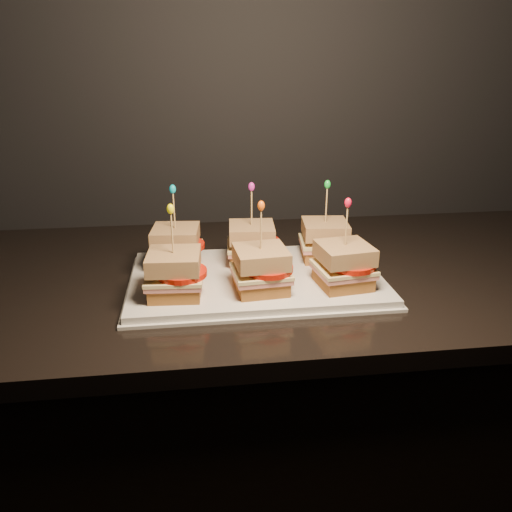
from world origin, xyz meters
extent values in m
cube|color=black|center=(0.00, 2.00, 1.35)|extent=(4.00, 0.04, 2.70)
cube|color=black|center=(-0.04, 1.68, 0.43)|extent=(2.43, 0.62, 0.85)
cube|color=black|center=(-0.04, 1.68, 0.87)|extent=(2.47, 0.66, 0.03)
cube|color=silver|center=(-0.27, 1.61, 0.89)|extent=(0.46, 0.28, 0.02)
cube|color=silver|center=(-0.27, 1.61, 0.89)|extent=(0.47, 0.30, 0.01)
cube|color=brown|center=(-0.42, 1.68, 0.91)|extent=(0.09, 0.09, 0.02)
cube|color=#C37268|center=(-0.42, 1.68, 0.93)|extent=(0.10, 0.10, 0.01)
cube|color=beige|center=(-0.42, 1.68, 0.94)|extent=(0.10, 0.10, 0.01)
cylinder|color=#BA1A0A|center=(-0.40, 1.67, 0.94)|extent=(0.08, 0.08, 0.01)
cube|color=brown|center=(-0.42, 1.68, 0.96)|extent=(0.09, 0.09, 0.03)
cylinder|color=tan|center=(-0.42, 1.68, 1.01)|extent=(0.00, 0.00, 0.09)
ellipsoid|color=#08A2B5|center=(-0.42, 1.68, 1.05)|extent=(0.01, 0.01, 0.02)
cube|color=brown|center=(-0.27, 1.68, 0.91)|extent=(0.09, 0.09, 0.02)
cube|color=#C37268|center=(-0.27, 1.68, 0.93)|extent=(0.10, 0.10, 0.01)
cube|color=beige|center=(-0.27, 1.68, 0.94)|extent=(0.10, 0.10, 0.01)
cylinder|color=#BA1A0A|center=(-0.26, 1.67, 0.94)|extent=(0.08, 0.08, 0.01)
cube|color=brown|center=(-0.27, 1.68, 0.96)|extent=(0.09, 0.09, 0.03)
cylinder|color=tan|center=(-0.27, 1.68, 1.01)|extent=(0.00, 0.00, 0.09)
ellipsoid|color=#C2209A|center=(-0.27, 1.68, 1.05)|extent=(0.01, 0.01, 0.02)
cube|color=brown|center=(-0.12, 1.68, 0.91)|extent=(0.09, 0.09, 0.02)
cube|color=#C37268|center=(-0.12, 1.68, 0.93)|extent=(0.10, 0.10, 0.01)
cube|color=beige|center=(-0.12, 1.68, 0.94)|extent=(0.10, 0.10, 0.01)
cylinder|color=#BA1A0A|center=(-0.11, 1.67, 0.94)|extent=(0.08, 0.08, 0.01)
cube|color=brown|center=(-0.12, 1.68, 0.96)|extent=(0.09, 0.09, 0.03)
cylinder|color=tan|center=(-0.12, 1.68, 1.01)|extent=(0.00, 0.00, 0.09)
ellipsoid|color=green|center=(-0.12, 1.68, 1.05)|extent=(0.01, 0.01, 0.02)
cube|color=brown|center=(-0.42, 1.55, 0.91)|extent=(0.09, 0.09, 0.02)
cube|color=#C37268|center=(-0.42, 1.55, 0.93)|extent=(0.10, 0.10, 0.01)
cube|color=beige|center=(-0.42, 1.55, 0.94)|extent=(0.10, 0.10, 0.01)
cylinder|color=#BA1A0A|center=(-0.40, 1.54, 0.94)|extent=(0.08, 0.08, 0.01)
cube|color=brown|center=(-0.42, 1.55, 0.96)|extent=(0.09, 0.09, 0.03)
cylinder|color=tan|center=(-0.42, 1.55, 1.01)|extent=(0.00, 0.00, 0.09)
ellipsoid|color=#F1E106|center=(-0.42, 1.55, 1.05)|extent=(0.01, 0.01, 0.02)
cube|color=brown|center=(-0.27, 1.55, 0.91)|extent=(0.09, 0.09, 0.02)
cube|color=#C37268|center=(-0.27, 1.55, 0.93)|extent=(0.10, 0.10, 0.01)
cube|color=beige|center=(-0.27, 1.55, 0.94)|extent=(0.10, 0.10, 0.01)
cylinder|color=#BA1A0A|center=(-0.26, 1.54, 0.94)|extent=(0.08, 0.08, 0.01)
cube|color=brown|center=(-0.27, 1.55, 0.96)|extent=(0.09, 0.09, 0.03)
cylinder|color=tan|center=(-0.27, 1.55, 1.01)|extent=(0.00, 0.00, 0.09)
ellipsoid|color=#F95C0C|center=(-0.27, 1.55, 1.05)|extent=(0.01, 0.01, 0.02)
cube|color=brown|center=(-0.12, 1.55, 0.91)|extent=(0.09, 0.09, 0.02)
cube|color=#C37268|center=(-0.12, 1.55, 0.93)|extent=(0.10, 0.10, 0.01)
cube|color=beige|center=(-0.12, 1.55, 0.94)|extent=(0.11, 0.10, 0.01)
cylinder|color=#BA1A0A|center=(-0.11, 1.54, 0.94)|extent=(0.08, 0.08, 0.01)
cube|color=brown|center=(-0.12, 1.55, 0.96)|extent=(0.10, 0.10, 0.03)
cylinder|color=tan|center=(-0.12, 1.55, 1.01)|extent=(0.00, 0.00, 0.09)
ellipsoid|color=red|center=(-0.12, 1.55, 1.05)|extent=(0.01, 0.01, 0.02)
camera|label=1|loc=(-0.38, 0.77, 1.27)|focal=35.00mm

